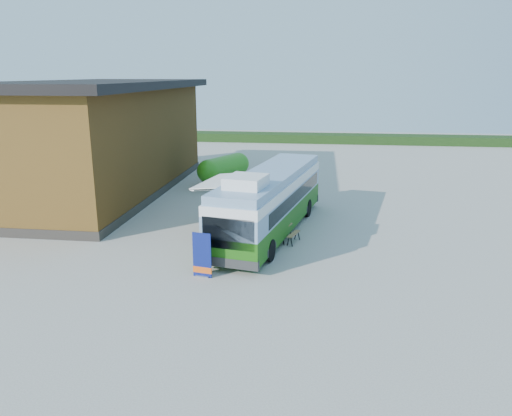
# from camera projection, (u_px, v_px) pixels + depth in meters

# --- Properties ---
(ground) EXTENTS (100.00, 100.00, 0.00)m
(ground) POSITION_uv_depth(u_px,v_px,m) (230.00, 248.00, 23.58)
(ground) COLOR #BCB7AD
(ground) RESTS_ON ground
(barn) EXTENTS (9.60, 21.20, 7.50)m
(barn) POSITION_uv_depth(u_px,v_px,m) (103.00, 141.00, 33.55)
(barn) COLOR brown
(barn) RESTS_ON ground
(hedge) EXTENTS (40.00, 3.00, 1.00)m
(hedge) POSITION_uv_depth(u_px,v_px,m) (355.00, 139.00, 58.80)
(hedge) COLOR #264419
(hedge) RESTS_ON ground
(bus) EXTENTS (4.76, 12.30, 3.70)m
(bus) POSITION_uv_depth(u_px,v_px,m) (271.00, 199.00, 25.36)
(bus) COLOR #2C6E12
(bus) RESTS_ON ground
(awning) EXTENTS (3.25, 4.49, 0.51)m
(awning) POSITION_uv_depth(u_px,v_px,m) (231.00, 180.00, 25.54)
(awning) COLOR white
(awning) RESTS_ON ground
(banner) EXTENTS (0.81, 0.28, 1.87)m
(banner) POSITION_uv_depth(u_px,v_px,m) (202.00, 259.00, 19.99)
(banner) COLOR navy
(banner) RESTS_ON ground
(picnic_table) EXTENTS (1.69, 1.59, 0.79)m
(picnic_table) POSITION_uv_depth(u_px,v_px,m) (283.00, 230.00, 24.31)
(picnic_table) COLOR #AE8352
(picnic_table) RESTS_ON ground
(person_a) EXTENTS (0.75, 0.57, 1.86)m
(person_a) POSITION_uv_depth(u_px,v_px,m) (272.00, 185.00, 32.63)
(person_a) COLOR #999999
(person_a) RESTS_ON ground
(person_b) EXTENTS (1.12, 1.09, 1.81)m
(person_b) POSITION_uv_depth(u_px,v_px,m) (233.00, 196.00, 29.70)
(person_b) COLOR #999999
(person_b) RESTS_ON ground
(slurry_tanker) EXTENTS (3.23, 5.28, 2.10)m
(slurry_tanker) POSITION_uv_depth(u_px,v_px,m) (224.00, 168.00, 36.82)
(slurry_tanker) COLOR #31931A
(slurry_tanker) RESTS_ON ground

